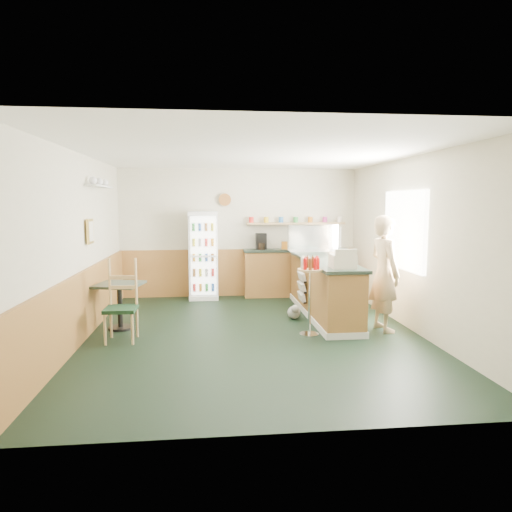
{
  "coord_description": "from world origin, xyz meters",
  "views": [
    {
      "loc": [
        -0.65,
        -6.69,
        1.98
      ],
      "look_at": [
        0.11,
        0.6,
        1.13
      ],
      "focal_mm": 32.0,
      "sensor_mm": 36.0,
      "label": 1
    }
  ],
  "objects": [
    {
      "name": "display_case",
      "position": [
        1.35,
        1.85,
        1.28
      ],
      "size": [
        0.96,
        0.5,
        0.55
      ],
      "color": "silver",
      "rests_on": "service_counter"
    },
    {
      "name": "shopkeeper",
      "position": [
        2.05,
        0.03,
        0.9
      ],
      "size": [
        0.52,
        0.66,
        1.8
      ],
      "primitive_type": "imported",
      "rotation": [
        0.0,
        0.0,
        1.73
      ],
      "color": "tan",
      "rests_on": "ground"
    },
    {
      "name": "cafe_chair",
      "position": [
        -1.91,
        -0.04,
        0.62
      ],
      "size": [
        0.45,
        0.45,
        1.18
      ],
      "rotation": [
        0.0,
        0.0,
        -0.02
      ],
      "color": "black",
      "rests_on": "ground"
    },
    {
      "name": "back_counter",
      "position": [
        1.19,
        2.8,
        0.55
      ],
      "size": [
        2.24,
        0.42,
        1.69
      ],
      "color": "#9A6531",
      "rests_on": "ground"
    },
    {
      "name": "room_envelope",
      "position": [
        -0.23,
        0.73,
        1.52
      ],
      "size": [
        5.04,
        6.02,
        2.72
      ],
      "color": "beige",
      "rests_on": "ground"
    },
    {
      "name": "cafe_table",
      "position": [
        -2.05,
        0.53,
        0.51
      ],
      "size": [
        0.79,
        0.79,
        0.73
      ],
      "rotation": [
        0.0,
        0.0,
        -0.22
      ],
      "color": "black",
      "rests_on": "ground"
    },
    {
      "name": "ground",
      "position": [
        0.0,
        0.0,
        0.0
      ],
      "size": [
        6.0,
        6.0,
        0.0
      ],
      "primitive_type": "plane",
      "color": "black",
      "rests_on": "ground"
    },
    {
      "name": "dog_doorstop",
      "position": [
        0.79,
        0.84,
        0.13
      ],
      "size": [
        0.22,
        0.29,
        0.27
      ],
      "rotation": [
        0.0,
        0.0,
        -0.11
      ],
      "color": "gray",
      "rests_on": "ground"
    },
    {
      "name": "newspaper_rack",
      "position": [
        0.99,
        1.18,
        0.49
      ],
      "size": [
        0.09,
        0.45,
        0.53
      ],
      "color": "black",
      "rests_on": "ground"
    },
    {
      "name": "condiment_stand",
      "position": [
        0.85,
        -0.11,
        0.8
      ],
      "size": [
        0.38,
        0.38,
        1.17
      ],
      "rotation": [
        0.0,
        0.0,
        -0.39
      ],
      "color": "silver",
      "rests_on": "ground"
    },
    {
      "name": "service_counter",
      "position": [
        1.35,
        1.07,
        0.46
      ],
      "size": [
        0.68,
        3.01,
        1.01
      ],
      "color": "#9A6531",
      "rests_on": "ground"
    },
    {
      "name": "cash_register",
      "position": [
        1.35,
        -0.07,
        1.11
      ],
      "size": [
        0.37,
        0.39,
        0.21
      ],
      "primitive_type": "cube",
      "rotation": [
        0.0,
        0.0,
        -0.04
      ],
      "color": "beige",
      "rests_on": "service_counter"
    },
    {
      "name": "drinks_fridge",
      "position": [
        -0.76,
        2.74,
        0.9
      ],
      "size": [
        0.6,
        0.52,
        1.81
      ],
      "color": "white",
      "rests_on": "ground"
    }
  ]
}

